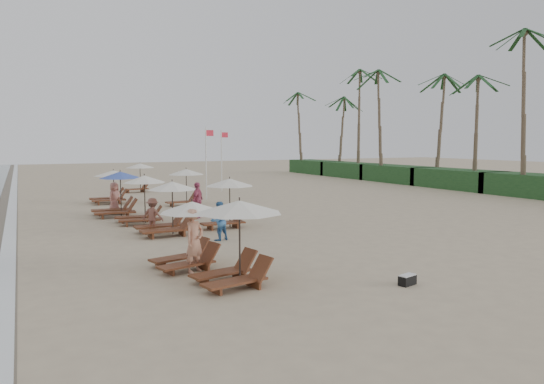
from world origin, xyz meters
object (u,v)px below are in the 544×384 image
inland_station_2 (138,174)px  beachgoer_far_b (114,198)px  lounger_station_4 (116,196)px  lounger_station_3 (140,201)px  lounger_station_1 (186,234)px  lounger_station_0 (234,239)px  beachgoer_mid_a (219,221)px  lounger_station_5 (110,186)px  beachgoer_mid_b (153,215)px  beachgoer_near (194,241)px  duffel_bag (407,280)px  lounger_station_2 (166,211)px  flag_pole_near (206,160)px  inland_station_1 (184,182)px  inland_station_0 (227,198)px  beachgoer_far_a (198,200)px

inland_station_2 → beachgoer_far_b: (-3.61, -11.17, -0.52)m
lounger_station_4 → inland_station_2: (3.74, 12.34, 0.29)m
lounger_station_3 → lounger_station_1: bearing=-93.4°
lounger_station_0 → beachgoer_mid_a: 6.36m
lounger_station_5 → beachgoer_mid_b: (-0.00, -11.47, -0.33)m
beachgoer_near → duffel_bag: size_ratio=3.34×
lounger_station_4 → beachgoer_mid_a: (2.52, -8.63, -0.31)m
lounger_station_1 → inland_station_2: bearing=81.5°
lounger_station_2 → beachgoer_near: lounger_station_2 is taller
flag_pole_near → lounger_station_2: bearing=-116.8°
lounger_station_0 → inland_station_1: bearing=77.4°
lounger_station_4 → inland_station_2: size_ratio=0.97×
lounger_station_0 → inland_station_0: bearing=69.6°
inland_station_0 → flag_pole_near: size_ratio=0.55×
beachgoer_near → flag_pole_near: (6.76, 18.22, 1.74)m
lounger_station_5 → beachgoer_far_b: (-0.50, -4.74, -0.22)m
beachgoer_near → beachgoer_mid_b: beachgoer_near is taller
inland_station_0 → beachgoer_near: inland_station_0 is taller
lounger_station_0 → lounger_station_4: 14.72m
inland_station_0 → flag_pole_near: (2.97, 11.25, 1.33)m
beachgoer_near → duffel_bag: beachgoer_near is taller
lounger_station_3 → inland_station_2: (3.12, 15.34, 0.29)m
lounger_station_4 → duffel_bag: lounger_station_4 is taller
lounger_station_3 → beachgoer_far_a: 3.02m
flag_pole_near → beachgoer_mid_a: bearing=-107.4°
beachgoer_far_a → flag_pole_near: flag_pole_near is taller
lounger_station_4 → inland_station_2: lounger_station_4 is taller
lounger_station_1 → duffel_bag: 6.71m
lounger_station_1 → beachgoer_far_b: size_ratio=1.39×
inland_station_2 → beachgoer_far_b: bearing=-107.9°
beachgoer_far_b → lounger_station_3: bearing=-122.1°
beachgoer_far_b → lounger_station_4: bearing=-135.0°
inland_station_0 → duffel_bag: size_ratio=4.70×
lounger_station_0 → beachgoer_near: (-0.53, 1.80, -0.33)m
duffel_bag → flag_pole_near: size_ratio=0.12×
beachgoer_far_b → lounger_station_0: bearing=-126.9°
beachgoer_near → inland_station_2: bearing=51.1°
beachgoer_mid_b → lounger_station_1: bearing=124.9°
lounger_station_4 → beachgoer_near: 12.90m
inland_station_0 → beachgoer_far_b: 8.08m
beachgoer_far_a → beachgoer_far_b: (-3.49, 3.83, -0.08)m
inland_station_1 → beachgoer_far_b: (-4.46, -1.70, -0.58)m
lounger_station_0 → beachgoer_far_a: bearing=76.3°
lounger_station_0 → lounger_station_4: bearing=92.6°
lounger_station_3 → beachgoer_mid_b: (-0.00, -2.57, -0.34)m
lounger_station_2 → inland_station_1: size_ratio=1.01×
beachgoer_mid_b → beachgoer_far_b: size_ratio=0.87×
lounger_station_1 → lounger_station_2: 6.02m
lounger_station_2 → beachgoer_far_a: (2.62, 3.70, -0.06)m
beachgoer_near → beachgoer_mid_a: bearing=30.0°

